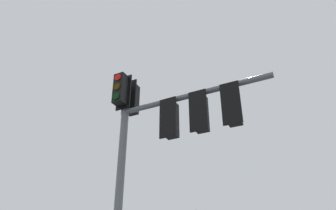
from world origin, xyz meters
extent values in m
cylinder|color=slate|center=(-0.61, 0.79, 3.11)|extent=(0.20, 0.20, 6.23)
cylinder|color=slate|center=(-2.28, -0.24, 5.43)|extent=(3.41, 2.17, 0.14)
cube|color=black|center=(-0.45, 0.53, 5.98)|extent=(0.41, 0.41, 0.90)
cube|color=black|center=(-0.54, 0.68, 5.98)|extent=(0.40, 0.26, 1.04)
cylinder|color=red|center=(-0.36, 0.39, 6.28)|extent=(0.19, 0.13, 0.20)
cylinder|color=#3C2703|center=(-0.36, 0.39, 5.98)|extent=(0.19, 0.13, 0.20)
cylinder|color=black|center=(-0.36, 0.39, 5.68)|extent=(0.19, 0.13, 0.20)
cube|color=black|center=(-0.77, 1.04, 5.98)|extent=(0.41, 0.41, 0.90)
cube|color=black|center=(-0.68, 0.90, 5.98)|extent=(0.40, 0.26, 1.04)
cylinder|color=red|center=(-0.85, 1.18, 6.28)|extent=(0.19, 0.13, 0.20)
cylinder|color=#3C2703|center=(-0.85, 1.18, 5.98)|extent=(0.19, 0.13, 0.20)
cylinder|color=black|center=(-0.85, 1.18, 5.68)|extent=(0.19, 0.13, 0.20)
cube|color=black|center=(-1.78, 0.06, 4.88)|extent=(0.41, 0.41, 0.90)
cube|color=black|center=(-1.87, 0.21, 4.88)|extent=(0.40, 0.26, 1.04)
cylinder|color=red|center=(-1.70, -0.08, 5.18)|extent=(0.19, 0.13, 0.20)
cylinder|color=#3C2703|center=(-1.70, -0.08, 4.88)|extent=(0.19, 0.13, 0.20)
cylinder|color=black|center=(-1.70, -0.08, 4.58)|extent=(0.19, 0.13, 0.20)
cube|color=black|center=(-2.45, -0.34, 4.88)|extent=(0.41, 0.41, 0.90)
cube|color=black|center=(-2.54, -0.20, 4.88)|extent=(0.40, 0.27, 1.04)
cylinder|color=red|center=(-2.36, -0.48, 5.18)|extent=(0.19, 0.13, 0.20)
cylinder|color=#3C2703|center=(-2.36, -0.48, 4.88)|extent=(0.19, 0.13, 0.20)
cylinder|color=black|center=(-2.36, -0.48, 4.58)|extent=(0.19, 0.13, 0.20)
cube|color=black|center=(-3.11, -0.75, 4.88)|extent=(0.41, 0.41, 0.90)
cube|color=black|center=(-3.20, -0.61, 4.88)|extent=(0.39, 0.27, 1.04)
cylinder|color=red|center=(-3.02, -0.89, 5.18)|extent=(0.19, 0.13, 0.20)
cylinder|color=#3C2703|center=(-3.02, -0.89, 4.88)|extent=(0.19, 0.13, 0.20)
cylinder|color=black|center=(-3.02, -0.89, 4.58)|extent=(0.19, 0.13, 0.20)
camera|label=1|loc=(-7.75, 3.81, 1.37)|focal=34.40mm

